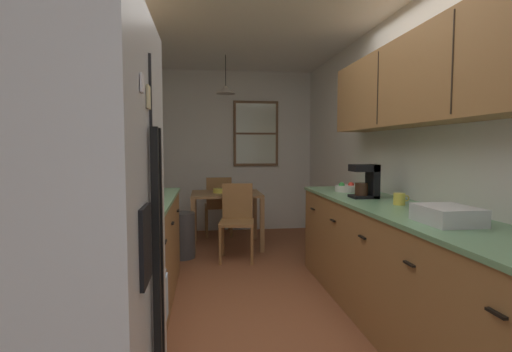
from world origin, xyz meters
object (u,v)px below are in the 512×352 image
(dining_table, at_px, (226,201))
(storage_canister, at_px, (112,200))
(stove_range, at_px, (91,319))
(microwave_over_range, at_px, (58,74))
(mug_by_coffeemaker, at_px, (399,199))
(fruit_bowl, at_px, (346,188))
(dining_chair_far, at_px, (219,204))
(coffee_maker, at_px, (367,180))
(refrigerator, at_px, (37,290))
(dining_chair_near, at_px, (237,217))
(table_serving_bowl, at_px, (219,191))
(trash_bin, at_px, (182,235))
(dish_rack, at_px, (447,215))

(dining_table, bearing_deg, storage_canister, -108.21)
(stove_range, bearing_deg, microwave_over_range, 179.97)
(mug_by_coffeemaker, relative_size, fruit_bowl, 0.56)
(storage_canister, height_order, mug_by_coffeemaker, storage_canister)
(dining_chair_far, relative_size, coffee_maker, 3.10)
(microwave_over_range, xyz_separation_m, dining_table, (0.97, 3.17, -1.07))
(refrigerator, xyz_separation_m, dining_chair_near, (0.90, 3.29, -0.39))
(table_serving_bowl, bearing_deg, fruit_bowl, -50.84)
(coffee_maker, bearing_deg, refrigerator, -135.33)
(microwave_over_range, relative_size, fruit_bowl, 2.83)
(refrigerator, distance_m, storage_canister, 1.26)
(trash_bin, bearing_deg, dining_chair_near, -10.16)
(refrigerator, relative_size, mug_by_coffeemaker, 14.21)
(dish_rack, bearing_deg, stove_range, -178.85)
(dish_rack, bearing_deg, fruit_bowl, 89.36)
(microwave_over_range, height_order, dining_chair_near, microwave_over_range)
(dining_table, height_order, coffee_maker, coffee_maker)
(stove_range, distance_m, dining_chair_far, 3.84)
(trash_bin, distance_m, storage_canister, 2.30)
(refrigerator, relative_size, dining_table, 1.92)
(refrigerator, xyz_separation_m, mug_by_coffeemaker, (1.99, 1.47, 0.06))
(storage_canister, relative_size, mug_by_coffeemaker, 1.67)
(refrigerator, xyz_separation_m, dining_table, (0.81, 3.88, -0.27))
(dining_chair_near, height_order, dish_rack, dish_rack)
(fruit_bowl, bearing_deg, microwave_over_range, -141.26)
(refrigerator, bearing_deg, microwave_over_range, 103.00)
(microwave_over_range, relative_size, coffee_maker, 2.17)
(refrigerator, height_order, dish_rack, refrigerator)
(dining_chair_far, height_order, table_serving_bowl, dining_chair_far)
(mug_by_coffeemaker, bearing_deg, fruit_bowl, 94.55)
(coffee_maker, bearing_deg, trash_bin, 137.94)
(trash_bin, height_order, mug_by_coffeemaker, mug_by_coffeemaker)
(coffee_maker, height_order, table_serving_bowl, coffee_maker)
(trash_bin, xyz_separation_m, coffee_maker, (1.67, -1.51, 0.78))
(dining_chair_far, bearing_deg, coffee_maker, -65.18)
(mug_by_coffeemaker, relative_size, dish_rack, 0.37)
(refrigerator, height_order, stove_range, refrigerator)
(trash_bin, xyz_separation_m, fruit_bowl, (1.68, -1.02, 0.66))
(dining_chair_far, distance_m, table_serving_bowl, 0.66)
(trash_bin, bearing_deg, fruit_bowl, -31.21)
(dining_chair_near, relative_size, mug_by_coffeemaker, 7.22)
(microwave_over_range, xyz_separation_m, table_serving_bowl, (0.88, 3.16, -0.92))
(dining_chair_near, relative_size, fruit_bowl, 4.04)
(coffee_maker, bearing_deg, storage_canister, -161.91)
(fruit_bowl, bearing_deg, dining_chair_far, 119.84)
(dining_chair_near, height_order, mug_by_coffeemaker, mug_by_coffeemaker)
(table_serving_bowl, bearing_deg, dining_table, 6.06)
(dining_chair_far, height_order, coffee_maker, coffee_maker)
(stove_range, height_order, table_serving_bowl, stove_range)
(dish_rack, bearing_deg, storage_canister, 165.81)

